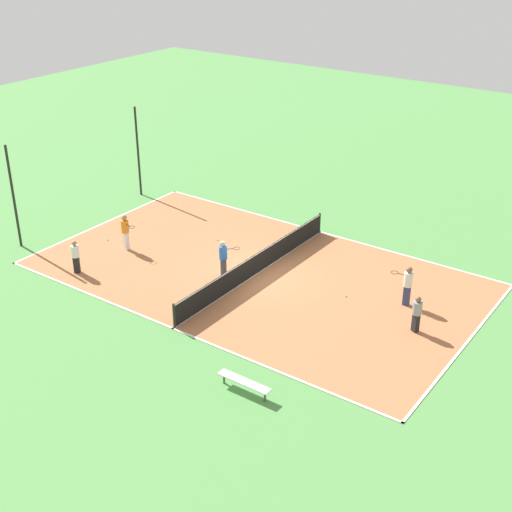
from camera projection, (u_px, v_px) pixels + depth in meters
The scene contains 15 objects.
ground_plane at pixel (256, 274), 31.49m from camera, with size 80.00×80.00×0.00m, color #518E47.
court_surface at pixel (256, 274), 31.49m from camera, with size 11.17×19.31×0.02m.
tennis_net at pixel (256, 263), 31.25m from camera, with size 10.97×0.10×1.03m.
bench at pixel (244, 382), 23.72m from camera, with size 0.36×2.00×0.45m.
player_baseline_gray at pixel (417, 312), 26.89m from camera, with size 0.49×0.49×1.51m.
player_far_white at pixel (408, 283), 28.63m from camera, with size 0.39×0.95×1.72m.
player_near_blue at pixel (223, 256), 30.85m from camera, with size 0.90×0.89×1.71m.
player_near_white at pixel (75, 255), 31.23m from camera, with size 0.50×0.50×1.54m.
player_center_orange at pixel (125, 230), 33.29m from camera, with size 0.53×0.98×1.75m.
tennis_ball_left_sideline at pixel (108, 240), 34.61m from camera, with size 0.07×0.07×0.07m, color #CCE033.
tennis_ball_near_net at pixel (346, 296), 29.64m from camera, with size 0.07×0.07×0.07m, color #CCE033.
tennis_ball_far_baseline at pixel (218, 240), 34.60m from camera, with size 0.07×0.07×0.07m, color #CCE033.
tennis_ball_right_alley at pixel (212, 288), 30.27m from camera, with size 0.07×0.07×0.07m, color #CCE033.
fence_post_back_left at pixel (13, 197), 33.00m from camera, with size 0.12×0.12×5.01m.
fence_post_back_right at pixel (138, 152), 39.04m from camera, with size 0.12×0.12×5.01m.
Camera 1 is at (-22.73, -16.13, 14.69)m, focal length 50.00 mm.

